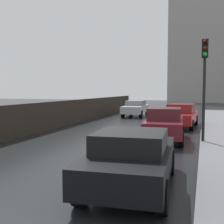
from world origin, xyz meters
TOP-DOWN VIEW (x-y plane):
  - car_maroon_near_kerb at (2.45, 10.28)m, footprint 1.92×3.92m
  - car_red_far_ahead at (2.81, 15.59)m, footprint 1.93×4.55m
  - car_silver_behind_camera at (-1.55, 21.99)m, footprint 1.80×4.60m
  - car_black_far_lane at (2.55, 3.71)m, footprint 2.00×4.18m
  - traffic_light at (4.11, 9.94)m, footprint 0.26×0.39m
  - distant_tower at (3.03, 55.43)m, footprint 12.23×10.66m

SIDE VIEW (x-z plane):
  - car_black_far_lane at x=2.55m, z-range 0.03..1.39m
  - car_silver_behind_camera at x=-1.55m, z-range 0.03..1.39m
  - car_red_far_ahead at x=2.81m, z-range 0.02..1.46m
  - car_maroon_near_kerb at x=2.45m, z-range 0.01..1.50m
  - traffic_light at x=4.11m, z-range 0.96..5.19m
  - distant_tower at x=3.03m, z-range 0.00..24.10m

